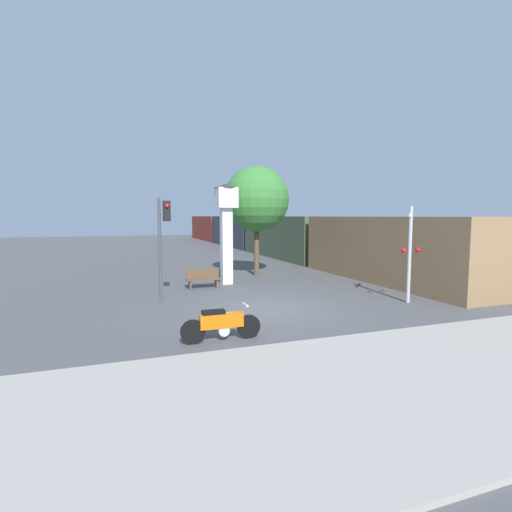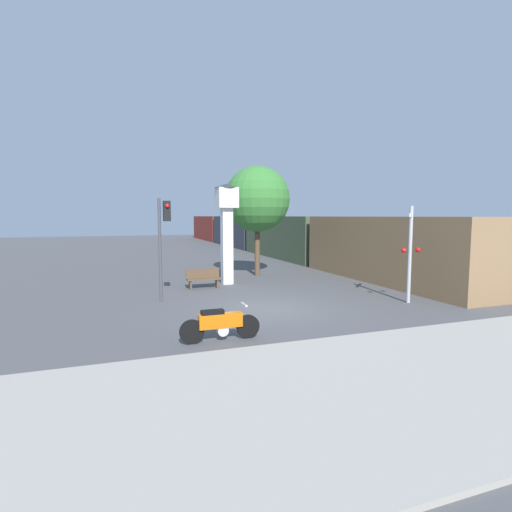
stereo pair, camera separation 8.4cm
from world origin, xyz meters
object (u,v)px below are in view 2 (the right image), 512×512
Objects in this scene: motorcycle at (220,324)px; traffic_light at (163,231)px; clock_tower at (227,218)px; street_tree at (257,199)px; freight_train at (259,234)px; bench at (203,278)px; railroad_crossing_signal at (410,250)px.

traffic_light is (-0.80, 5.68, 2.36)m from motorcycle.
street_tree is at bearing 42.13° from clock_tower.
bench is at bearing -117.45° from freight_train.
motorcycle is 0.59× the size of railroad_crossing_signal.
street_tree reaches higher than freight_train.
traffic_light is at bearing -137.15° from clock_tower.
clock_tower is 3.44m from street_tree.
clock_tower is at bearing -137.87° from street_tree.
motorcycle is 0.36× the size of street_tree.
clock_tower is 0.80× the size of street_tree.
railroad_crossing_signal reaches higher than bench.
street_tree is at bearing 65.49° from motorcycle.
motorcycle is 28.93m from freight_train.
railroad_crossing_signal is at bearing -21.00° from traffic_light.
clock_tower is (2.71, 8.93, 2.84)m from motorcycle.
railroad_crossing_signal is (8.27, 2.20, 1.60)m from motorcycle.
traffic_light is 9.75m from railroad_crossing_signal.
railroad_crossing_signal is at bearing -70.65° from street_tree.
freight_train is 24.16m from traffic_light.
railroad_crossing_signal is (5.56, -6.73, -1.23)m from clock_tower.
railroad_crossing_signal is at bearing -40.35° from bench.
street_tree is 6.23m from bench.
freight_train is at bearing 67.93° from motorcycle.
clock_tower is 8.82m from railroad_crossing_signal.
street_tree is (2.43, 2.20, 1.06)m from clock_tower.
clock_tower is at bearing 73.40° from motorcycle.
bench is (-9.67, -18.62, -1.21)m from freight_train.
clock_tower is at bearing 42.85° from traffic_light.
clock_tower is 3.26m from bench.
bench is at bearing 139.65° from railroad_crossing_signal.
street_tree is at bearing 38.24° from bench.
bench is at bearing 49.09° from traffic_light.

